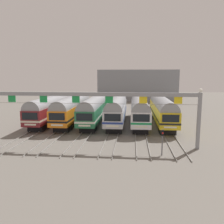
# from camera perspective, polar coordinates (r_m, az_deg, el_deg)

# --- Properties ---
(ground_plane) EXTENTS (160.00, 160.00, 0.00)m
(ground_plane) POSITION_cam_1_polar(r_m,az_deg,el_deg) (41.07, -1.54, -2.76)
(ground_plane) COLOR slate
(track_bed) EXTENTS (21.15, 70.00, 0.15)m
(track_bed) POSITION_cam_1_polar(r_m,az_deg,el_deg) (57.73, 0.40, 0.77)
(track_bed) COLOR gray
(track_bed) RESTS_ON ground
(commuter_train_maroon) EXTENTS (2.88, 18.06, 5.05)m
(commuter_train_maroon) POSITION_cam_1_polar(r_m,az_deg,el_deg) (42.85, -14.72, 1.09)
(commuter_train_maroon) COLOR maroon
(commuter_train_maroon) RESTS_ON ground
(commuter_train_orange) EXTENTS (2.88, 18.06, 5.05)m
(commuter_train_orange) POSITION_cam_1_polar(r_m,az_deg,el_deg) (41.69, -9.63, 1.04)
(commuter_train_orange) COLOR orange
(commuter_train_orange) RESTS_ON ground
(commuter_train_green) EXTENTS (2.88, 18.06, 5.05)m
(commuter_train_green) POSITION_cam_1_polar(r_m,az_deg,el_deg) (40.88, -4.29, 0.99)
(commuter_train_green) COLOR #236B42
(commuter_train_green) RESTS_ON ground
(commuter_train_silver) EXTENTS (2.88, 18.06, 5.05)m
(commuter_train_silver) POSITION_cam_1_polar(r_m,az_deg,el_deg) (40.43, 1.21, 0.92)
(commuter_train_silver) COLOR silver
(commuter_train_silver) RESTS_ON ground
(commuter_train_white) EXTENTS (2.88, 18.06, 4.77)m
(commuter_train_white) POSITION_cam_1_polar(r_m,az_deg,el_deg) (40.35, 6.79, 0.84)
(commuter_train_white) COLOR white
(commuter_train_white) RESTS_ON ground
(commuter_train_yellow) EXTENTS (2.88, 18.06, 5.05)m
(commuter_train_yellow) POSITION_cam_1_polar(r_m,az_deg,el_deg) (40.67, 12.33, 0.76)
(commuter_train_yellow) COLOR gold
(commuter_train_yellow) RESTS_ON ground
(catenary_gantry) EXTENTS (24.89, 0.44, 6.97)m
(catenary_gantry) POSITION_cam_1_polar(r_m,az_deg,el_deg) (27.01, -4.87, 2.47)
(catenary_gantry) COLOR gray
(catenary_gantry) RESTS_ON ground
(yard_signal_mast) EXTENTS (0.28, 0.35, 2.82)m
(yard_signal_mast) POSITION_cam_1_polar(r_m,az_deg,el_deg) (24.88, 12.38, -6.17)
(yard_signal_mast) COLOR #59595E
(yard_signal_mast) RESTS_ON ground
(maintenance_building) EXTENTS (26.19, 10.00, 10.22)m
(maintenance_building) POSITION_cam_1_polar(r_m,az_deg,el_deg) (79.85, 6.29, 6.65)
(maintenance_building) COLOR gray
(maintenance_building) RESTS_ON ground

